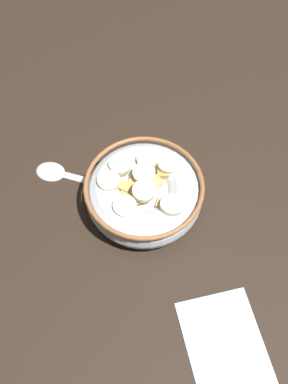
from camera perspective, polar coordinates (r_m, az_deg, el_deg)
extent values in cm
cube|color=black|center=(58.07, 0.00, -2.01)|extent=(108.88, 108.88, 2.00)
cylinder|color=#B2BCC6|center=(56.94, 0.00, -1.38)|extent=(8.56, 8.56, 0.60)
torus|color=#B2BCC6|center=(55.00, 0.00, -0.25)|extent=(15.57, 15.57, 5.06)
torus|color=brown|center=(53.09, 0.00, 0.96)|extent=(15.70, 15.70, 0.60)
cylinder|color=white|center=(54.16, 0.00, 0.27)|extent=(12.53, 12.53, 0.40)
cube|color=#B78947|center=(56.05, 0.88, 4.34)|extent=(1.73, 1.80, 0.92)
cube|color=#AD7F42|center=(54.84, 2.67, 2.67)|extent=(2.18, 2.17, 0.80)
cube|color=tan|center=(53.70, -2.69, 0.83)|extent=(2.20, 2.21, 0.80)
cube|color=tan|center=(54.10, 1.67, 1.27)|extent=(1.65, 1.69, 0.81)
cube|color=tan|center=(51.38, -2.30, -4.12)|extent=(2.10, 2.13, 0.85)
cube|color=#B78947|center=(55.21, 4.12, 3.25)|extent=(2.14, 2.18, 0.94)
cube|color=tan|center=(53.60, 5.27, 0.03)|extent=(1.83, 1.81, 0.75)
cube|color=#B78947|center=(51.65, 3.89, -3.23)|extent=(1.97, 2.00, 0.81)
cube|color=tan|center=(52.55, 2.65, -1.66)|extent=(2.27, 2.27, 0.83)
cube|color=#B78947|center=(54.10, -1.19, 1.49)|extent=(2.26, 2.26, 0.82)
cube|color=tan|center=(53.15, -3.09, -0.62)|extent=(2.01, 2.05, 0.84)
cube|color=tan|center=(51.13, -0.33, -4.07)|extent=(2.26, 2.26, 0.81)
cube|color=#B78947|center=(52.76, -1.30, -0.91)|extent=(2.27, 2.27, 0.86)
cylinder|color=#F4EABC|center=(51.26, -2.71, -1.99)|extent=(4.20, 4.16, 1.20)
cylinder|color=beige|center=(53.27, -4.91, 1.50)|extent=(4.07, 4.07, 0.87)
cylinder|color=#F4EABC|center=(55.05, 0.51, 4.65)|extent=(3.55, 3.60, 1.08)
cylinder|color=beige|center=(54.80, 3.45, 3.95)|extent=(3.62, 3.65, 0.91)
cylinder|color=#F4EABC|center=(51.92, -0.02, 0.15)|extent=(3.61, 3.57, 1.01)
cylinder|color=beige|center=(53.53, -0.02, 2.60)|extent=(4.09, 4.07, 0.89)
cylinder|color=#F4EABC|center=(51.28, 3.86, -1.87)|extent=(4.19, 4.21, 1.24)
cylinder|color=beige|center=(54.62, -3.40, 3.75)|extent=(3.03, 3.06, 1.35)
ellipsoid|color=#B7B7BC|center=(61.09, -12.84, 2.97)|extent=(5.41, 5.37, 0.80)
cube|color=#B7B7BC|center=(58.75, -5.62, 0.97)|extent=(9.40, 9.01, 0.36)
cube|color=silver|center=(51.36, 11.68, -21.53)|extent=(16.67, 12.66, 0.30)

